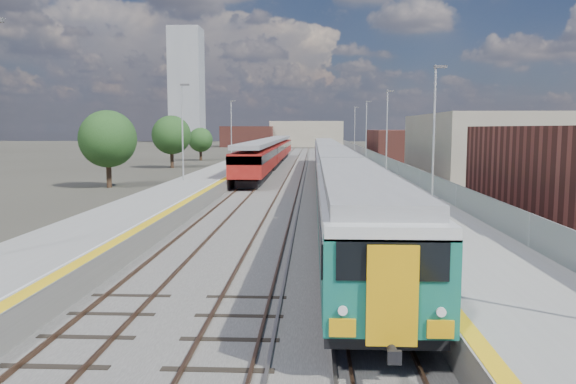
{
  "coord_description": "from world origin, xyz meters",
  "views": [
    {
      "loc": [
        -0.01,
        -9.35,
        5.1
      ],
      "look_at": [
        -1.17,
        16.05,
        2.2
      ],
      "focal_mm": 35.0,
      "sensor_mm": 36.0,
      "label": 1
    }
  ],
  "objects": [
    {
      "name": "ground",
      "position": [
        0.0,
        50.0,
        0.0
      ],
      "size": [
        320.0,
        320.0,
        0.0
      ],
      "primitive_type": "plane",
      "color": "#47443A",
      "rests_on": "ground"
    },
    {
      "name": "ballast_bed",
      "position": [
        -2.25,
        52.5,
        0.03
      ],
      "size": [
        10.5,
        155.0,
        0.06
      ],
      "primitive_type": "cube",
      "color": "#565451",
      "rests_on": "ground"
    },
    {
      "name": "tracks",
      "position": [
        -1.65,
        54.18,
        0.11
      ],
      "size": [
        8.96,
        160.0,
        0.17
      ],
      "color": "#4C3323",
      "rests_on": "ground"
    },
    {
      "name": "platform_right",
      "position": [
        5.28,
        52.49,
        0.54
      ],
      "size": [
        4.7,
        155.0,
        8.52
      ],
      "color": "slate",
      "rests_on": "ground"
    },
    {
      "name": "platform_left",
      "position": [
        -9.05,
        52.49,
        0.52
      ],
      "size": [
        4.3,
        155.0,
        8.52
      ],
      "color": "slate",
      "rests_on": "ground"
    },
    {
      "name": "buildings",
      "position": [
        -18.12,
        138.6,
        10.7
      ],
      "size": [
        72.0,
        185.5,
        40.0
      ],
      "color": "brown",
      "rests_on": "ground"
    },
    {
      "name": "green_train",
      "position": [
        1.5,
        38.78,
        2.09
      ],
      "size": [
        2.7,
        75.22,
        2.97
      ],
      "color": "black",
      "rests_on": "ground"
    },
    {
      "name": "red_train",
      "position": [
        -5.5,
        63.5,
        2.13
      ],
      "size": [
        2.86,
        57.91,
        3.6
      ],
      "color": "black",
      "rests_on": "ground"
    },
    {
      "name": "tree_a",
      "position": [
        -17.6,
        37.98,
        4.17
      ],
      "size": [
        4.89,
        4.89,
        6.63
      ],
      "color": "#382619",
      "rests_on": "ground"
    },
    {
      "name": "tree_b",
      "position": [
        -18.15,
        61.75,
        4.22
      ],
      "size": [
        4.95,
        4.95,
        6.71
      ],
      "color": "#382619",
      "rests_on": "ground"
    },
    {
      "name": "tree_c",
      "position": [
        -17.83,
        78.63,
        3.25
      ],
      "size": [
        3.81,
        3.81,
        5.17
      ],
      "color": "#382619",
      "rests_on": "ground"
    },
    {
      "name": "tree_d",
      "position": [
        19.52,
        59.99,
        3.59
      ],
      "size": [
        4.21,
        4.21,
        5.71
      ],
      "color": "#382619",
      "rests_on": "ground"
    }
  ]
}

